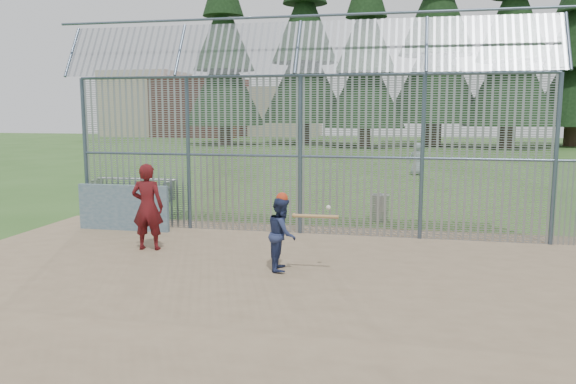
% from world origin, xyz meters
% --- Properties ---
extents(ground, '(120.00, 120.00, 0.00)m').
position_xyz_m(ground, '(0.00, 0.00, 0.00)').
color(ground, '#2D511E').
rests_on(ground, ground).
extents(dirt_infield, '(14.00, 10.00, 0.02)m').
position_xyz_m(dirt_infield, '(0.00, -0.50, 0.01)').
color(dirt_infield, '#756047').
rests_on(dirt_infield, ground).
extents(dugout_wall, '(2.50, 0.12, 1.20)m').
position_xyz_m(dugout_wall, '(-4.60, 2.90, 0.62)').
color(dugout_wall, '#38566B').
rests_on(dugout_wall, dirt_infield).
extents(batter, '(0.65, 0.78, 1.45)m').
position_xyz_m(batter, '(0.27, 0.14, 0.74)').
color(batter, navy).
rests_on(batter, dirt_infield).
extents(onlooker, '(0.76, 0.55, 1.96)m').
position_xyz_m(onlooker, '(-3.04, 1.11, 1.00)').
color(onlooker, maroon).
rests_on(onlooker, dirt_infield).
extents(bg_kid_standing, '(0.79, 0.53, 1.59)m').
position_xyz_m(bg_kid_standing, '(3.16, 17.86, 0.80)').
color(bg_kid_standing, gray).
rests_on(bg_kid_standing, ground).
extents(batting_gear, '(1.24, 0.31, 0.46)m').
position_xyz_m(batting_gear, '(0.47, 0.11, 1.37)').
color(batting_gear, '#B43318').
rests_on(batting_gear, ground).
extents(trash_can, '(0.56, 0.56, 0.82)m').
position_xyz_m(trash_can, '(1.92, 5.72, 0.38)').
color(trash_can, gray).
rests_on(trash_can, ground).
extents(bleacher, '(3.00, 0.95, 0.72)m').
position_xyz_m(bleacher, '(-6.85, 7.73, 0.41)').
color(bleacher, gray).
rests_on(bleacher, ground).
extents(backstop_fence, '(20.09, 0.81, 5.30)m').
position_xyz_m(backstop_fence, '(1.81, 3.43, 2.36)').
color(backstop_fence, '#47566B').
rests_on(backstop_fence, ground).
extents(conifer_row, '(38.48, 12.26, 20.20)m').
position_xyz_m(conifer_row, '(1.93, 41.51, 10.83)').
color(conifer_row, '#332319').
rests_on(conifer_row, ground).
extents(distant_buildings, '(26.50, 10.50, 8.00)m').
position_xyz_m(distant_buildings, '(-23.18, 56.49, 3.60)').
color(distant_buildings, brown).
rests_on(distant_buildings, ground).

